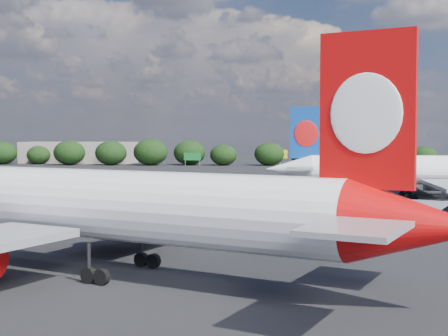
# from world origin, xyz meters

# --- Properties ---
(ground) EXTENTS (500.00, 500.00, 0.00)m
(ground) POSITION_xyz_m (0.00, 60.00, 0.00)
(ground) COLOR black
(ground) RESTS_ON ground
(qantas_airliner) EXTENTS (49.81, 47.89, 16.77)m
(qantas_airliner) POSITION_xyz_m (7.86, 9.67, 5.11)
(qantas_airliner) COLOR white
(qantas_airliner) RESTS_ON ground
(china_southern_airliner) EXTENTS (46.82, 44.43, 15.33)m
(china_southern_airliner) POSITION_xyz_m (39.44, 70.47, 4.67)
(china_southern_airliner) COLOR white
(china_southern_airliner) RESTS_ON ground
(terminal_building) EXTENTS (42.00, 16.00, 8.00)m
(terminal_building) POSITION_xyz_m (-65.00, 192.00, 4.00)
(terminal_building) COLOR gray
(terminal_building) RESTS_ON ground
(highway_sign) EXTENTS (6.00, 0.30, 4.50)m
(highway_sign) POSITION_xyz_m (-18.00, 176.00, 3.13)
(highway_sign) COLOR #146526
(highway_sign) RESTS_ON ground
(billboard_yellow) EXTENTS (5.00, 0.30, 5.50)m
(billboard_yellow) POSITION_xyz_m (12.00, 182.00, 3.87)
(billboard_yellow) COLOR yellow
(billboard_yellow) RESTS_ON ground
(horizon_treeline) EXTENTS (201.89, 17.49, 9.33)m
(horizon_treeline) POSITION_xyz_m (0.44, 179.99, 4.06)
(horizon_treeline) COLOR black
(horizon_treeline) RESTS_ON ground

